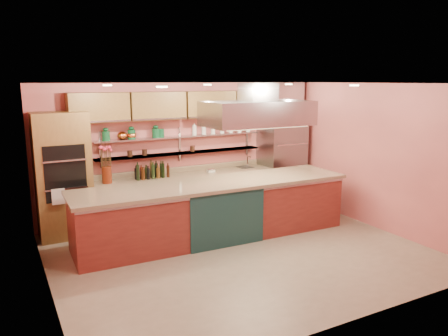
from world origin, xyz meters
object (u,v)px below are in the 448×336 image
refrigerator (282,159)px  island (214,210)px  kitchen_scale (211,170)px  green_canister (161,133)px  flower_vase (107,175)px  copper_kettle (122,135)px

refrigerator → island: bearing=-151.5°
kitchen_scale → green_canister: green_canister is taller
flower_vase → kitchen_scale: bearing=0.0°
refrigerator → kitchen_scale: 1.83m
flower_vase → green_canister: size_ratio=1.92×
flower_vase → copper_kettle: 0.83m
kitchen_scale → flower_vase: bearing=-178.2°
island → kitchen_scale: bearing=67.7°
flower_vase → kitchen_scale: 2.20m
kitchen_scale → copper_kettle: copper_kettle is taller
green_canister → refrigerator: bearing=-4.6°
kitchen_scale → refrigerator: bearing=1.5°
kitchen_scale → copper_kettle: 2.00m
refrigerator → copper_kettle: refrigerator is taller
copper_kettle → green_canister: bearing=0.0°
kitchen_scale → copper_kettle: (-1.81, 0.22, 0.82)m
green_canister → flower_vase: bearing=-169.4°
flower_vase → green_canister: bearing=10.6°
flower_vase → island: bearing=-39.1°
kitchen_scale → green_canister: bearing=169.7°
island → copper_kettle: 2.34m
refrigerator → kitchen_scale: refrigerator is taller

